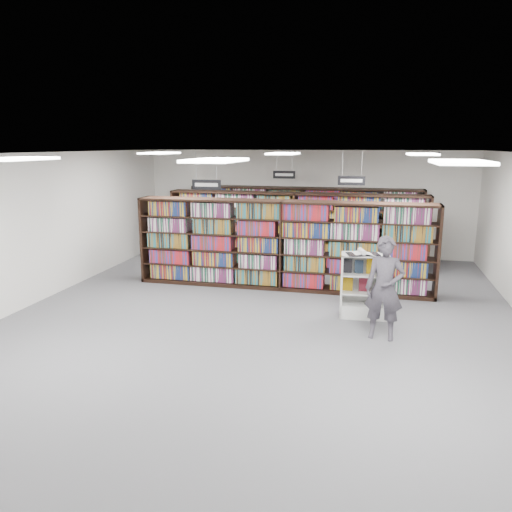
% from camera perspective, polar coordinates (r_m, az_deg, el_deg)
% --- Properties ---
extents(floor, '(12.00, 12.00, 0.00)m').
position_cam_1_polar(floor, '(10.12, 0.91, -6.77)').
color(floor, '#55555A').
rests_on(floor, ground).
extents(ceiling, '(10.00, 12.00, 0.10)m').
position_cam_1_polar(ceiling, '(9.55, 0.98, 11.65)').
color(ceiling, silver).
rests_on(ceiling, wall_back).
extents(wall_back, '(10.00, 0.10, 3.20)m').
position_cam_1_polar(wall_back, '(15.56, 5.67, 6.07)').
color(wall_back, silver).
rests_on(wall_back, ground).
extents(wall_front, '(10.00, 0.10, 3.20)m').
position_cam_1_polar(wall_front, '(4.28, -16.82, -12.30)').
color(wall_front, silver).
rests_on(wall_front, ground).
extents(wall_left, '(0.10, 12.00, 3.20)m').
position_cam_1_polar(wall_left, '(11.81, -23.53, 2.99)').
color(wall_left, silver).
rests_on(wall_left, ground).
extents(bookshelf_row_near, '(7.00, 0.60, 2.10)m').
position_cam_1_polar(bookshelf_row_near, '(11.74, 3.01, 1.25)').
color(bookshelf_row_near, black).
rests_on(bookshelf_row_near, floor).
extents(bookshelf_row_mid, '(7.00, 0.60, 2.10)m').
position_cam_1_polar(bookshelf_row_mid, '(13.68, 4.50, 2.86)').
color(bookshelf_row_mid, black).
rests_on(bookshelf_row_mid, floor).
extents(bookshelf_row_far, '(7.00, 0.60, 2.10)m').
position_cam_1_polar(bookshelf_row_far, '(15.34, 5.47, 3.90)').
color(bookshelf_row_far, black).
rests_on(bookshelf_row_far, floor).
extents(aisle_sign_left, '(0.65, 0.02, 0.80)m').
position_cam_1_polar(aisle_sign_left, '(10.94, -5.69, 8.21)').
color(aisle_sign_left, '#B2B2B7').
rests_on(aisle_sign_left, ceiling).
extents(aisle_sign_right, '(0.65, 0.02, 0.80)m').
position_cam_1_polar(aisle_sign_right, '(12.37, 10.86, 8.55)').
color(aisle_sign_right, '#B2B2B7').
rests_on(aisle_sign_right, ceiling).
extents(aisle_sign_center, '(0.65, 0.02, 0.80)m').
position_cam_1_polar(aisle_sign_center, '(14.57, 3.24, 9.34)').
color(aisle_sign_center, '#B2B2B7').
rests_on(aisle_sign_center, ceiling).
extents(troffer_front_left, '(0.60, 1.20, 0.04)m').
position_cam_1_polar(troffer_front_left, '(8.08, -25.65, 9.98)').
color(troffer_front_left, white).
rests_on(troffer_front_left, ceiling).
extents(troffer_front_center, '(0.60, 1.20, 0.04)m').
position_cam_1_polar(troffer_front_center, '(6.65, -4.61, 10.84)').
color(troffer_front_center, white).
rests_on(troffer_front_center, ceiling).
extents(troffer_front_right, '(0.60, 1.20, 0.04)m').
position_cam_1_polar(troffer_front_right, '(6.41, 22.31, 9.89)').
color(troffer_front_right, white).
rests_on(troffer_front_right, ceiling).
extents(troffer_back_left, '(0.60, 1.20, 0.04)m').
position_cam_1_polar(troffer_back_left, '(12.39, -10.94, 11.47)').
color(troffer_back_left, white).
rests_on(troffer_back_left, ceiling).
extents(troffer_back_center, '(0.60, 1.20, 0.04)m').
position_cam_1_polar(troffer_back_center, '(11.51, 3.13, 11.61)').
color(troffer_back_center, white).
rests_on(troffer_back_center, ceiling).
extents(troffer_back_right, '(0.60, 1.20, 0.04)m').
position_cam_1_polar(troffer_back_right, '(11.37, 18.47, 10.98)').
color(troffer_back_right, white).
rests_on(troffer_back_right, ceiling).
extents(endcap_display, '(0.94, 0.51, 1.28)m').
position_cam_1_polar(endcap_display, '(10.15, 12.19, -4.38)').
color(endcap_display, white).
rests_on(endcap_display, floor).
extents(open_book, '(0.69, 0.52, 0.13)m').
position_cam_1_polar(open_book, '(9.85, 12.10, 0.35)').
color(open_book, black).
rests_on(open_book, endcap_display).
extents(shopper, '(0.71, 0.51, 1.83)m').
position_cam_1_polar(shopper, '(8.97, 14.47, -3.60)').
color(shopper, '#433F48').
rests_on(shopper, floor).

